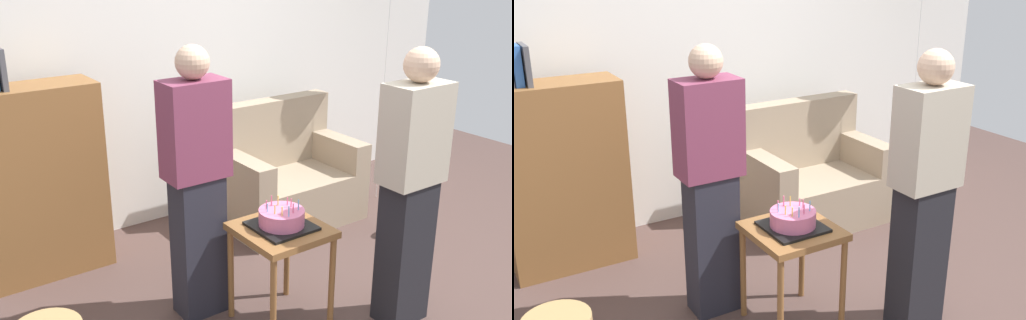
% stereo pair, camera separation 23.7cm
% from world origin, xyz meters
% --- Properties ---
extents(wall_back, '(6.00, 0.10, 2.70)m').
position_xyz_m(wall_back, '(0.00, 2.05, 1.35)').
color(wall_back, silver).
rests_on(wall_back, ground_plane).
extents(couch, '(1.10, 0.70, 0.96)m').
position_xyz_m(couch, '(0.70, 1.42, 0.34)').
color(couch, gray).
rests_on(couch, ground_plane).
extents(bookshelf, '(0.80, 0.36, 1.58)m').
position_xyz_m(bookshelf, '(-1.15, 1.68, 0.67)').
color(bookshelf, brown).
rests_on(bookshelf, ground_plane).
extents(side_table, '(0.48, 0.48, 0.62)m').
position_xyz_m(side_table, '(-0.22, 0.27, 0.52)').
color(side_table, brown).
rests_on(side_table, ground_plane).
extents(birthday_cake, '(0.32, 0.32, 0.17)m').
position_xyz_m(birthday_cake, '(-0.22, 0.27, 0.67)').
color(birthday_cake, black).
rests_on(birthday_cake, side_table).
extents(person_blowing_candles, '(0.36, 0.22, 1.63)m').
position_xyz_m(person_blowing_candles, '(-0.55, 0.65, 0.83)').
color(person_blowing_candles, '#23232D').
rests_on(person_blowing_candles, ground_plane).
extents(person_holding_cake, '(0.36, 0.22, 1.63)m').
position_xyz_m(person_holding_cake, '(0.39, -0.11, 0.83)').
color(person_holding_cake, black).
rests_on(person_holding_cake, ground_plane).
extents(handbag, '(0.28, 0.14, 0.20)m').
position_xyz_m(handbag, '(1.24, 0.67, 0.10)').
color(handbag, '#473328').
rests_on(handbag, ground_plane).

